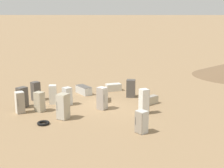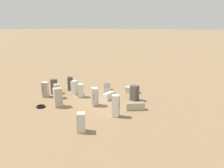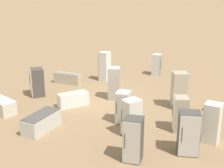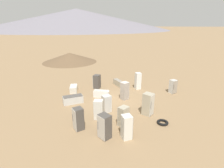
# 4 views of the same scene
# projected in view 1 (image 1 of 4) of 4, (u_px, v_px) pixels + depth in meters

# --- Properties ---
(ground_plane) EXTENTS (1000.00, 1000.00, 0.00)m
(ground_plane) POSITION_uv_depth(u_px,v_px,m) (101.00, 107.00, 25.61)
(ground_plane) COLOR #937551
(discarded_fridge_0) EXTENTS (1.97, 1.73, 0.75)m
(discarded_fridge_0) POSITION_uv_depth(u_px,v_px,m) (84.00, 90.00, 29.62)
(discarded_fridge_0) COLOR silver
(discarded_fridge_0) RESTS_ON ground_plane
(discarded_fridge_1) EXTENTS (0.81, 0.85, 1.61)m
(discarded_fridge_1) POSITION_uv_depth(u_px,v_px,m) (131.00, 88.00, 28.44)
(discarded_fridge_1) COLOR #4C4742
(discarded_fridge_1) RESTS_ON ground_plane
(discarded_fridge_2) EXTENTS (0.87, 0.89, 1.56)m
(discarded_fridge_2) POSITION_uv_depth(u_px,v_px,m) (40.00, 102.00, 24.40)
(discarded_fridge_2) COLOR #B2A88E
(discarded_fridge_2) RESTS_ON ground_plane
(discarded_fridge_3) EXTENTS (1.57, 1.70, 0.69)m
(discarded_fridge_3) POSITION_uv_depth(u_px,v_px,m) (149.00, 101.00, 26.24)
(discarded_fridge_3) COLOR #B2A88E
(discarded_fridge_3) RESTS_ON ground_plane
(discarded_fridge_4) EXTENTS (0.82, 0.84, 1.95)m
(discarded_fridge_4) POSITION_uv_depth(u_px,v_px,m) (144.00, 101.00, 23.79)
(discarded_fridge_4) COLOR white
(discarded_fridge_4) RESTS_ON ground_plane
(discarded_fridge_5) EXTENTS (1.22, 1.66, 0.70)m
(discarded_fridge_5) POSITION_uv_depth(u_px,v_px,m) (113.00, 87.00, 30.73)
(discarded_fridge_5) COLOR beige
(discarded_fridge_5) RESTS_ON ground_plane
(discarded_fridge_6) EXTENTS (0.90, 0.89, 1.48)m
(discarded_fridge_6) POSITION_uv_depth(u_px,v_px,m) (141.00, 122.00, 20.10)
(discarded_fridge_6) COLOR silver
(discarded_fridge_6) RESTS_ON ground_plane
(discarded_fridge_7) EXTENTS (1.01, 0.98, 1.89)m
(discarded_fridge_7) POSITION_uv_depth(u_px,v_px,m) (63.00, 106.00, 22.65)
(discarded_fridge_7) COLOR #B2A88E
(discarded_fridge_7) RESTS_ON ground_plane
(discarded_fridge_8) EXTENTS (0.87, 0.86, 1.68)m
(discarded_fridge_8) POSITION_uv_depth(u_px,v_px,m) (20.00, 102.00, 23.98)
(discarded_fridge_8) COLOR silver
(discarded_fridge_8) RESTS_ON ground_plane
(discarded_fridge_9) EXTENTS (1.61, 0.60, 0.74)m
(discarded_fridge_9) POSITION_uv_depth(u_px,v_px,m) (104.00, 96.00, 27.39)
(discarded_fridge_9) COLOR white
(discarded_fridge_9) RESTS_ON ground_plane
(discarded_fridge_10) EXTENTS (0.91, 0.93, 1.80)m
(discarded_fridge_10) POSITION_uv_depth(u_px,v_px,m) (102.00, 98.00, 24.89)
(discarded_fridge_10) COLOR #A89E93
(discarded_fridge_10) RESTS_ON ground_plane
(discarded_fridge_11) EXTENTS (0.92, 0.91, 1.50)m
(discarded_fridge_11) POSITION_uv_depth(u_px,v_px,m) (67.00, 96.00, 26.08)
(discarded_fridge_11) COLOR silver
(discarded_fridge_11) RESTS_ON ground_plane
(discarded_fridge_12) EXTENTS (1.00, 0.97, 1.69)m
(discarded_fridge_12) POSITION_uv_depth(u_px,v_px,m) (22.00, 97.00, 25.39)
(discarded_fridge_12) COLOR #4C4742
(discarded_fridge_12) RESTS_ON ground_plane
(discarded_fridge_13) EXTENTS (0.91, 0.91, 1.66)m
(discarded_fridge_13) POSITION_uv_depth(u_px,v_px,m) (36.00, 91.00, 27.40)
(discarded_fridge_13) COLOR #4C4742
(discarded_fridge_13) RESTS_ON ground_plane
(discarded_fridge_14) EXTENTS (0.78, 0.68, 1.61)m
(discarded_fridge_14) POSITION_uv_depth(u_px,v_px,m) (53.00, 94.00, 26.42)
(discarded_fridge_14) COLOR silver
(discarded_fridge_14) RESTS_ON ground_plane
(scrap_tire) EXTENTS (0.87, 0.87, 0.19)m
(scrap_tire) POSITION_uv_depth(u_px,v_px,m) (43.00, 123.00, 21.72)
(scrap_tire) COLOR black
(scrap_tire) RESTS_ON ground_plane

